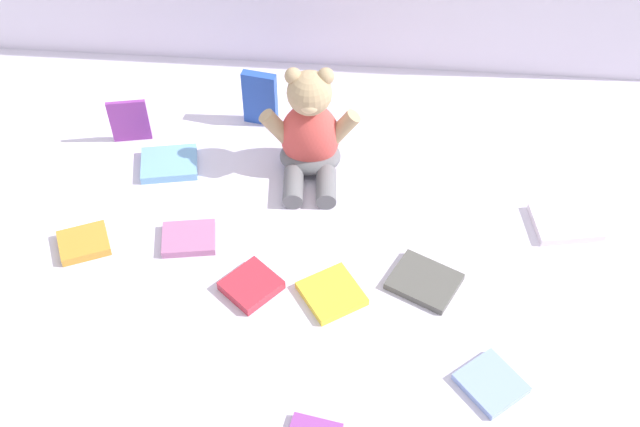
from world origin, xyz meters
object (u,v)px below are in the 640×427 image
at_px(book_case_6, 424,281).
at_px(book_case_10, 169,164).
at_px(teddy_bear, 310,135).
at_px(book_case_4, 332,294).
at_px(book_case_8, 84,243).
at_px(book_case_7, 260,98).
at_px(book_case_1, 189,238).
at_px(book_case_3, 251,285).
at_px(book_case_5, 566,221).
at_px(book_case_0, 129,121).
at_px(book_case_9, 491,383).

relative_size(book_case_6, book_case_10, 1.03).
relative_size(teddy_bear, book_case_4, 2.45).
distance_m(book_case_4, book_case_8, 0.48).
xyz_separation_m(book_case_7, book_case_8, (-0.29, -0.38, -0.06)).
relative_size(book_case_4, book_case_10, 0.87).
height_order(book_case_1, book_case_6, book_case_1).
xyz_separation_m(book_case_1, book_case_8, (-0.20, -0.03, 0.00)).
height_order(book_case_6, book_case_10, book_case_10).
bearing_deg(book_case_8, book_case_3, -126.60).
bearing_deg(book_case_1, book_case_8, -91.19).
distance_m(teddy_bear, book_case_10, 0.30).
xyz_separation_m(book_case_5, book_case_8, (-0.91, -0.13, 0.00)).
xyz_separation_m(book_case_7, book_case_10, (-0.17, -0.16, -0.06)).
bearing_deg(book_case_3, book_case_0, 170.18).
xyz_separation_m(teddy_bear, book_case_7, (-0.12, 0.13, -0.03)).
bearing_deg(teddy_bear, book_case_8, -152.95).
relative_size(book_case_3, book_case_5, 0.72).
bearing_deg(teddy_bear, book_case_3, -107.91).
distance_m(teddy_bear, book_case_9, 0.60).
bearing_deg(book_case_4, book_case_0, -73.65).
distance_m(book_case_4, book_case_9, 0.32).
bearing_deg(book_case_8, book_case_0, -28.54).
relative_size(teddy_bear, book_case_7, 1.88).
height_order(book_case_1, book_case_3, book_case_3).
height_order(book_case_3, book_case_6, book_case_3).
height_order(book_case_3, book_case_5, book_case_3).
bearing_deg(book_case_8, book_case_5, -105.63).
height_order(book_case_0, book_case_8, book_case_0).
distance_m(book_case_6, book_case_7, 0.55).
xyz_separation_m(book_case_6, book_case_8, (-0.64, 0.04, 0.00)).
distance_m(book_case_7, book_case_8, 0.48).
distance_m(book_case_7, book_case_10, 0.24).
distance_m(book_case_0, book_case_5, 0.91).
bearing_deg(teddy_bear, book_case_1, -138.29).
distance_m(book_case_6, book_case_10, 0.58).
height_order(book_case_4, book_case_5, book_case_5).
distance_m(book_case_0, book_case_4, 0.59).
height_order(book_case_9, book_case_10, book_case_10).
xyz_separation_m(book_case_4, book_case_8, (-0.47, 0.08, 0.00)).
height_order(book_case_6, book_case_9, same).
distance_m(book_case_1, book_case_3, 0.17).
height_order(book_case_0, book_case_6, book_case_0).
distance_m(book_case_4, book_case_6, 0.17).
distance_m(book_case_0, book_case_3, 0.48).
xyz_separation_m(book_case_1, book_case_4, (0.28, -0.11, -0.00)).
distance_m(book_case_9, book_case_10, 0.79).
bearing_deg(book_case_0, book_case_5, -22.29).
distance_m(teddy_bear, book_case_8, 0.48).
bearing_deg(book_case_8, book_case_7, -60.99).
bearing_deg(book_case_7, book_case_8, -117.43).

